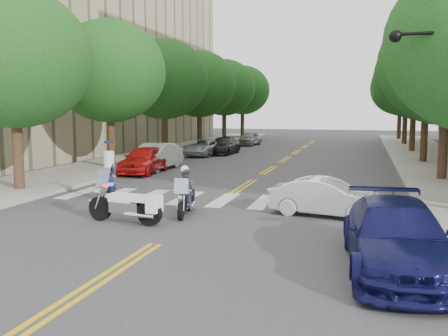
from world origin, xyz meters
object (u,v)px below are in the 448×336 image
at_px(motorcycle_police, 185,193).
at_px(officer_standing, 110,178).
at_px(sedan_blue, 396,237).
at_px(motorcycle_parked, 131,205).
at_px(convertible, 327,197).

height_order(motorcycle_police, officer_standing, officer_standing).
bearing_deg(motorcycle_police, sedan_blue, 136.86).
bearing_deg(motorcycle_parked, motorcycle_police, -27.98).
distance_m(convertible, sedan_blue, 5.53).
relative_size(officer_standing, convertible, 0.49).
bearing_deg(motorcycle_police, convertible, -176.80).
xyz_separation_m(motorcycle_parked, sedan_blue, (7.56, -2.48, 0.18)).
bearing_deg(sedan_blue, officer_standing, 146.59).
bearing_deg(officer_standing, convertible, 28.61).
xyz_separation_m(motorcycle_parked, convertible, (5.71, 2.74, 0.04)).
bearing_deg(convertible, motorcycle_parked, 126.14).
bearing_deg(convertible, officer_standing, 99.22).
relative_size(motorcycle_police, sedan_blue, 0.39).
bearing_deg(convertible, sedan_blue, -149.97).
height_order(motorcycle_parked, sedan_blue, motorcycle_parked).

